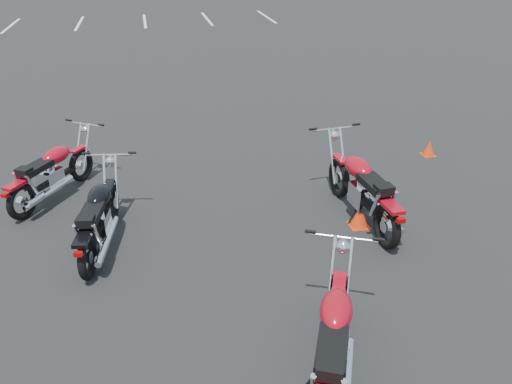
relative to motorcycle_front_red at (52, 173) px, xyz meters
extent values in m
plane|color=black|center=(2.81, -2.30, -0.46)|extent=(120.00, 120.00, 0.00)
torus|color=black|center=(0.38, 0.60, -0.17)|extent=(0.40, 0.54, 0.58)
cylinder|color=silver|center=(0.38, 0.60, -0.17)|extent=(0.16, 0.18, 0.15)
torus|color=black|center=(-0.38, -0.58, -0.17)|extent=(0.40, 0.54, 0.58)
cylinder|color=silver|center=(-0.38, -0.58, -0.17)|extent=(0.16, 0.18, 0.15)
cube|color=black|center=(0.00, 0.01, -0.13)|extent=(0.63, 0.90, 0.06)
cube|color=silver|center=(-0.03, -0.03, -0.07)|extent=(0.43, 0.45, 0.29)
cylinder|color=silver|center=(-0.03, -0.03, 0.10)|extent=(0.29, 0.31, 0.26)
ellipsoid|color=#A10917|center=(0.09, 0.16, 0.24)|extent=(0.55, 0.63, 0.25)
cube|color=black|center=(-0.16, -0.23, 0.22)|extent=(0.50, 0.58, 0.10)
cube|color=black|center=(-0.29, -0.43, 0.26)|extent=(0.27, 0.26, 0.12)
cube|color=#A10917|center=(-0.40, -0.59, 0.14)|extent=(0.37, 0.43, 0.05)
cube|color=#A10917|center=(0.38, 0.60, 0.14)|extent=(0.28, 0.34, 0.04)
cylinder|color=silver|center=(-0.21, -0.52, 0.07)|extent=(0.14, 0.18, 0.38)
cylinder|color=silver|center=(-0.40, -0.39, 0.07)|extent=(0.14, 0.18, 0.38)
cylinder|color=silver|center=(-0.03, -0.32, -0.19)|extent=(0.65, 0.94, 0.12)
cylinder|color=silver|center=(-0.20, -0.57, -0.17)|extent=(0.28, 0.35, 0.13)
cylinder|color=silver|center=(0.51, 0.65, 0.14)|extent=(0.25, 0.35, 0.76)
cylinder|color=silver|center=(0.37, 0.74, 0.14)|extent=(0.25, 0.35, 0.76)
sphere|color=silver|center=(0.52, 0.83, 0.39)|extent=(0.21, 0.21, 0.15)
cylinder|color=silver|center=(0.53, 0.84, 0.49)|extent=(0.58, 0.39, 0.03)
cylinder|color=black|center=(0.81, 0.64, 0.53)|extent=(0.12, 0.09, 0.03)
cylinder|color=black|center=(0.24, 1.01, 0.53)|extent=(0.12, 0.09, 0.03)
cylinder|color=black|center=(-0.17, 0.00, -0.31)|extent=(0.14, 0.10, 0.29)
cube|color=#990505|center=(-0.53, -0.80, 0.07)|extent=(0.11, 0.10, 0.06)
torus|color=black|center=(0.95, -0.91, -0.16)|extent=(0.21, 0.59, 0.58)
cylinder|color=silver|center=(0.95, -0.91, -0.16)|extent=(0.12, 0.17, 0.16)
torus|color=black|center=(0.70, -2.30, -0.16)|extent=(0.21, 0.59, 0.58)
cylinder|color=silver|center=(0.70, -2.30, -0.16)|extent=(0.12, 0.17, 0.16)
cube|color=black|center=(0.82, -1.61, -0.13)|extent=(0.28, 1.02, 0.06)
cube|color=silver|center=(0.81, -1.66, -0.07)|extent=(0.33, 0.41, 0.29)
cylinder|color=silver|center=(0.81, -1.66, 0.11)|extent=(0.23, 0.27, 0.26)
ellipsoid|color=black|center=(0.85, -1.44, 0.24)|extent=(0.39, 0.61, 0.25)
cube|color=black|center=(0.77, -1.90, 0.22)|extent=(0.34, 0.57, 0.10)
cube|color=black|center=(0.73, -2.14, 0.26)|extent=(0.24, 0.21, 0.12)
cube|color=black|center=(0.69, -2.32, 0.14)|extent=(0.24, 0.43, 0.05)
cube|color=black|center=(0.95, -0.91, 0.14)|extent=(0.18, 0.35, 0.04)
cylinder|color=silver|center=(0.84, -2.18, 0.08)|extent=(0.08, 0.18, 0.38)
cylinder|color=silver|center=(0.61, -2.14, 0.08)|extent=(0.08, 0.18, 0.38)
cylinder|color=silver|center=(0.92, -1.92, -0.18)|extent=(0.28, 1.07, 0.12)
cylinder|color=silver|center=(0.87, -2.23, -0.16)|extent=(0.18, 0.36, 0.13)
cylinder|color=silver|center=(1.05, -0.82, 0.15)|extent=(0.11, 0.39, 0.77)
cylinder|color=silver|center=(0.88, -0.78, 0.15)|extent=(0.11, 0.39, 0.77)
sphere|color=silver|center=(0.99, -0.65, 0.40)|extent=(0.18, 0.18, 0.16)
cylinder|color=silver|center=(1.00, -0.63, 0.50)|extent=(0.68, 0.15, 0.03)
cylinder|color=black|center=(1.33, -0.71, 0.54)|extent=(0.12, 0.06, 0.04)
cylinder|color=black|center=(0.66, -0.59, 0.54)|extent=(0.12, 0.06, 0.04)
cylinder|color=black|center=(0.67, -1.68, -0.31)|extent=(0.15, 0.05, 0.29)
cube|color=#990505|center=(0.65, -2.57, 0.08)|extent=(0.11, 0.07, 0.06)
torus|color=black|center=(4.58, -0.91, -0.13)|extent=(0.16, 0.66, 0.65)
cylinder|color=silver|center=(4.58, -0.91, -0.13)|extent=(0.12, 0.18, 0.17)
torus|color=black|center=(4.68, -2.47, -0.13)|extent=(0.16, 0.66, 0.65)
cylinder|color=silver|center=(4.68, -2.47, -0.13)|extent=(0.12, 0.18, 0.17)
cube|color=black|center=(4.63, -1.69, -0.09)|extent=(0.18, 1.14, 0.06)
cube|color=silver|center=(4.63, -1.74, -0.02)|extent=(0.33, 0.43, 0.32)
cylinder|color=silver|center=(4.63, -1.74, 0.17)|extent=(0.23, 0.28, 0.29)
ellipsoid|color=#A10917|center=(4.62, -1.50, 0.32)|extent=(0.37, 0.65, 0.28)
cube|color=black|center=(4.65, -2.02, 0.30)|extent=(0.32, 0.61, 0.11)
cube|color=black|center=(4.67, -2.29, 0.35)|extent=(0.25, 0.21, 0.13)
cube|color=#A10917|center=(4.68, -2.50, 0.21)|extent=(0.22, 0.47, 0.05)
cube|color=#A10917|center=(4.58, -0.91, 0.21)|extent=(0.16, 0.38, 0.04)
cylinder|color=silver|center=(4.80, -2.30, 0.14)|extent=(0.07, 0.20, 0.43)
cylinder|color=silver|center=(4.54, -2.32, 0.14)|extent=(0.07, 0.20, 0.43)
cylinder|color=silver|center=(4.82, -2.00, -0.15)|extent=(0.17, 1.20, 0.14)
cylinder|color=silver|center=(4.85, -2.35, -0.13)|extent=(0.15, 0.39, 0.14)
cylinder|color=silver|center=(4.67, -0.77, 0.22)|extent=(0.08, 0.43, 0.85)
cylinder|color=silver|center=(4.47, -0.78, 0.22)|extent=(0.08, 0.43, 0.85)
sphere|color=silver|center=(4.56, -0.60, 0.50)|extent=(0.18, 0.18, 0.17)
cylinder|color=silver|center=(4.56, -0.58, 0.61)|extent=(0.76, 0.08, 0.03)
cylinder|color=black|center=(4.94, -0.58, 0.65)|extent=(0.13, 0.05, 0.04)
cylinder|color=black|center=(4.18, -0.63, 0.65)|extent=(0.13, 0.05, 0.04)
cylinder|color=black|center=(4.49, -1.81, -0.29)|extent=(0.17, 0.04, 0.33)
cube|color=#990505|center=(4.70, -2.78, 0.14)|extent=(0.11, 0.07, 0.06)
torus|color=black|center=(3.43, -3.87, -0.15)|extent=(0.36, 0.61, 0.62)
cylinder|color=silver|center=(3.43, -3.87, -0.15)|extent=(0.16, 0.19, 0.16)
cube|color=black|center=(3.12, -4.55, -0.11)|extent=(0.54, 1.03, 0.06)
cube|color=silver|center=(3.10, -4.60, -0.04)|extent=(0.43, 0.48, 0.31)
cylinder|color=silver|center=(3.10, -4.60, 0.14)|extent=(0.29, 0.32, 0.27)
ellipsoid|color=#A10917|center=(3.20, -4.38, 0.29)|extent=(0.54, 0.67, 0.26)
cube|color=black|center=(2.99, -4.83, 0.27)|extent=(0.48, 0.63, 0.10)
cube|color=black|center=(2.89, -5.06, 0.31)|extent=(0.28, 0.26, 0.12)
cube|color=#A10917|center=(3.43, -3.87, 0.18)|extent=(0.27, 0.37, 0.04)
cylinder|color=silver|center=(3.57, -3.80, 0.18)|extent=(0.21, 0.39, 0.81)
cylinder|color=silver|center=(3.40, -3.72, 0.18)|extent=(0.21, 0.39, 0.81)
sphere|color=silver|center=(3.55, -3.61, 0.45)|extent=(0.22, 0.22, 0.16)
cylinder|color=silver|center=(3.56, -3.59, 0.55)|extent=(0.67, 0.33, 0.03)
cylinder|color=black|center=(3.88, -3.76, 0.59)|extent=(0.13, 0.09, 0.04)
cylinder|color=black|center=(3.23, -3.46, 0.59)|extent=(0.13, 0.09, 0.04)
cylinder|color=black|center=(2.95, -4.58, -0.30)|extent=(0.16, 0.09, 0.31)
cone|color=red|center=(4.54, -1.90, -0.28)|extent=(0.27, 0.27, 0.34)
cube|color=red|center=(4.54, -1.90, -0.45)|extent=(0.29, 0.29, 0.01)
cone|color=red|center=(6.91, 0.28, -0.30)|extent=(0.23, 0.23, 0.29)
cube|color=red|center=(6.91, 0.28, -0.45)|extent=(0.25, 0.25, 0.01)
cube|color=silver|center=(-4.19, 17.70, -0.45)|extent=(0.12, 4.00, 0.01)
cube|color=silver|center=(-1.19, 17.70, -0.45)|extent=(0.12, 4.00, 0.01)
cube|color=silver|center=(1.81, 17.70, -0.45)|extent=(0.12, 4.00, 0.01)
cube|color=silver|center=(4.81, 17.70, -0.45)|extent=(0.12, 4.00, 0.01)
cube|color=silver|center=(7.81, 17.70, -0.45)|extent=(0.12, 4.00, 0.01)
camera|label=1|loc=(1.67, -7.79, 3.51)|focal=35.00mm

